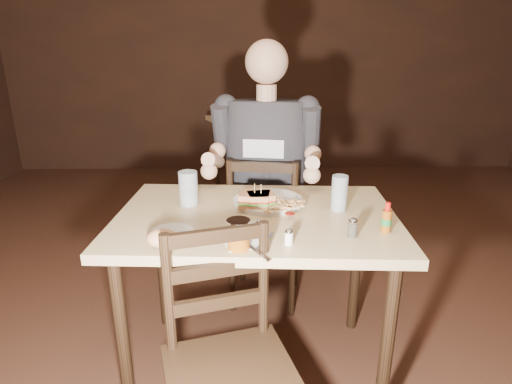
{
  "coord_description": "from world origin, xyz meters",
  "views": [
    {
      "loc": [
        -0.26,
        -1.57,
        1.44
      ],
      "look_at": [
        -0.22,
        0.13,
        0.85
      ],
      "focal_mm": 30.0,
      "sensor_mm": 36.0,
      "label": 1
    }
  ],
  "objects_px": {
    "chair_far": "(266,228)",
    "glass_right": "(339,193)",
    "chair_near": "(232,377)",
    "main_table": "(256,233)",
    "bg_chair_far": "(258,139)",
    "hot_sauce": "(387,217)",
    "glass_left": "(188,188)",
    "side_plate": "(172,234)",
    "bg_chair_near": "(261,163)",
    "diner": "(265,141)",
    "dinner_plate": "(268,202)",
    "bg_table": "(259,128)",
    "syrup_dispenser": "(238,234)"
  },
  "relations": [
    {
      "from": "chair_far",
      "to": "glass_right",
      "type": "distance_m",
      "value": 0.74
    },
    {
      "from": "chair_near",
      "to": "main_table",
      "type": "bearing_deg",
      "value": 65.1
    },
    {
      "from": "bg_chair_far",
      "to": "hot_sauce",
      "type": "relative_size",
      "value": 7.67
    },
    {
      "from": "glass_left",
      "to": "side_plate",
      "type": "bearing_deg",
      "value": -93.74
    },
    {
      "from": "bg_chair_near",
      "to": "diner",
      "type": "height_order",
      "value": "diner"
    },
    {
      "from": "main_table",
      "to": "glass_left",
      "type": "distance_m",
      "value": 0.35
    },
    {
      "from": "main_table",
      "to": "dinner_plate",
      "type": "distance_m",
      "value": 0.16
    },
    {
      "from": "main_table",
      "to": "side_plate",
      "type": "xyz_separation_m",
      "value": [
        -0.31,
        -0.21,
        0.09
      ]
    },
    {
      "from": "bg_table",
      "to": "hot_sauce",
      "type": "bearing_deg",
      "value": -81.26
    },
    {
      "from": "hot_sauce",
      "to": "side_plate",
      "type": "distance_m",
      "value": 0.8
    },
    {
      "from": "diner",
      "to": "glass_left",
      "type": "xyz_separation_m",
      "value": [
        -0.35,
        -0.41,
        -0.12
      ]
    },
    {
      "from": "dinner_plate",
      "to": "hot_sauce",
      "type": "xyz_separation_m",
      "value": [
        0.43,
        -0.31,
        0.05
      ]
    },
    {
      "from": "bg_table",
      "to": "syrup_dispenser",
      "type": "bearing_deg",
      "value": -93.13
    },
    {
      "from": "bg_chair_near",
      "to": "dinner_plate",
      "type": "bearing_deg",
      "value": -72.0
    },
    {
      "from": "glass_right",
      "to": "bg_chair_near",
      "type": "bearing_deg",
      "value": 98.36
    },
    {
      "from": "diner",
      "to": "bg_table",
      "type": "bearing_deg",
      "value": 98.45
    },
    {
      "from": "diner",
      "to": "side_plate",
      "type": "xyz_separation_m",
      "value": [
        -0.37,
        -0.74,
        -0.19
      ]
    },
    {
      "from": "glass_left",
      "to": "hot_sauce",
      "type": "xyz_separation_m",
      "value": [
        0.78,
        -0.31,
        -0.02
      ]
    },
    {
      "from": "hot_sauce",
      "to": "syrup_dispenser",
      "type": "height_order",
      "value": "hot_sauce"
    },
    {
      "from": "glass_left",
      "to": "hot_sauce",
      "type": "height_order",
      "value": "glass_left"
    },
    {
      "from": "glass_right",
      "to": "hot_sauce",
      "type": "distance_m",
      "value": 0.26
    },
    {
      "from": "chair_near",
      "to": "bg_chair_far",
      "type": "bearing_deg",
      "value": 71.42
    },
    {
      "from": "glass_left",
      "to": "hot_sauce",
      "type": "bearing_deg",
      "value": -21.69
    },
    {
      "from": "dinner_plate",
      "to": "side_plate",
      "type": "relative_size",
      "value": 1.92
    },
    {
      "from": "side_plate",
      "to": "bg_table",
      "type": "bearing_deg",
      "value": 81.43
    },
    {
      "from": "main_table",
      "to": "diner",
      "type": "relative_size",
      "value": 1.19
    },
    {
      "from": "chair_near",
      "to": "syrup_dispenser",
      "type": "relative_size",
      "value": 8.27
    },
    {
      "from": "glass_left",
      "to": "syrup_dispenser",
      "type": "bearing_deg",
      "value": -62.59
    },
    {
      "from": "chair_near",
      "to": "diner",
      "type": "distance_m",
      "value": 1.22
    },
    {
      "from": "bg_chair_far",
      "to": "hot_sauce",
      "type": "distance_m",
      "value": 3.21
    },
    {
      "from": "glass_left",
      "to": "hot_sauce",
      "type": "relative_size",
      "value": 1.27
    },
    {
      "from": "bg_chair_far",
      "to": "dinner_plate",
      "type": "height_order",
      "value": "bg_chair_far"
    },
    {
      "from": "glass_right",
      "to": "side_plate",
      "type": "bearing_deg",
      "value": -159.82
    },
    {
      "from": "glass_left",
      "to": "diner",
      "type": "bearing_deg",
      "value": 49.68
    },
    {
      "from": "glass_right",
      "to": "syrup_dispenser",
      "type": "distance_m",
      "value": 0.55
    },
    {
      "from": "bg_chair_near",
      "to": "bg_chair_far",
      "type": "bearing_deg",
      "value": 108.83
    },
    {
      "from": "main_table",
      "to": "bg_table",
      "type": "bearing_deg",
      "value": 88.07
    },
    {
      "from": "bg_table",
      "to": "chair_far",
      "type": "height_order",
      "value": "chair_far"
    },
    {
      "from": "main_table",
      "to": "bg_chair_far",
      "type": "height_order",
      "value": "bg_chair_far"
    },
    {
      "from": "hot_sauce",
      "to": "dinner_plate",
      "type": "bearing_deg",
      "value": 144.05
    },
    {
      "from": "main_table",
      "to": "bg_table",
      "type": "xyz_separation_m",
      "value": [
        0.08,
        2.42,
        -0.0
      ]
    },
    {
      "from": "bg_table",
      "to": "glass_right",
      "type": "relative_size",
      "value": 6.96
    },
    {
      "from": "chair_near",
      "to": "bg_chair_far",
      "type": "xyz_separation_m",
      "value": [
        0.17,
        3.54,
        0.01
      ]
    },
    {
      "from": "chair_far",
      "to": "side_plate",
      "type": "height_order",
      "value": "chair_far"
    },
    {
      "from": "bg_table",
      "to": "glass_right",
      "type": "xyz_separation_m",
      "value": [
        0.27,
        -2.38,
        0.17
      ]
    },
    {
      "from": "diner",
      "to": "glass_right",
      "type": "distance_m",
      "value": 0.59
    },
    {
      "from": "diner",
      "to": "hot_sauce",
      "type": "xyz_separation_m",
      "value": [
        0.42,
        -0.72,
        -0.13
      ]
    },
    {
      "from": "bg_chair_far",
      "to": "bg_table",
      "type": "bearing_deg",
      "value": 95.36
    },
    {
      "from": "chair_far",
      "to": "side_plate",
      "type": "bearing_deg",
      "value": 73.42
    },
    {
      "from": "bg_chair_far",
      "to": "glass_left",
      "type": "height_order",
      "value": "glass_left"
    }
  ]
}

